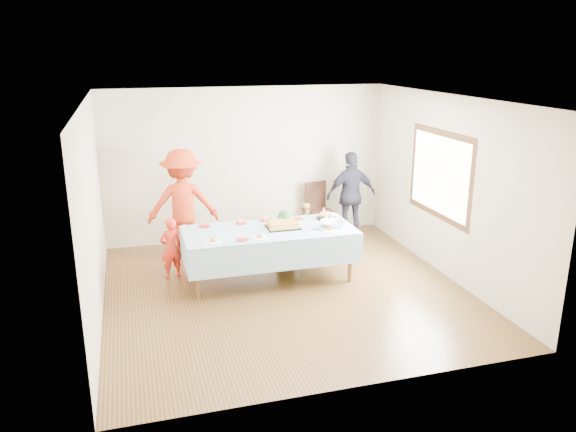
# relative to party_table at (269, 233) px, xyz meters

# --- Properties ---
(ground) EXTENTS (5.00, 5.00, 0.00)m
(ground) POSITION_rel_party_table_xyz_m (0.12, -0.47, -0.72)
(ground) COLOR #4C2E15
(ground) RESTS_ON ground
(room_walls) EXTENTS (5.04, 5.04, 2.72)m
(room_walls) POSITION_rel_party_table_xyz_m (0.17, -0.46, 1.05)
(room_walls) COLOR #C1B59E
(room_walls) RESTS_ON ground
(party_table) EXTENTS (2.50, 1.10, 0.78)m
(party_table) POSITION_rel_party_table_xyz_m (0.00, 0.00, 0.00)
(party_table) COLOR brown
(party_table) RESTS_ON ground
(birthday_cake) EXTENTS (0.49, 0.38, 0.09)m
(birthday_cake) POSITION_rel_party_table_xyz_m (0.22, 0.03, 0.10)
(birthday_cake) COLOR black
(birthday_cake) RESTS_ON party_table
(rolls_tray) EXTENTS (0.32, 0.32, 0.10)m
(rolls_tray) POSITION_rel_party_table_xyz_m (0.99, 0.28, 0.10)
(rolls_tray) COLOR black
(rolls_tray) RESTS_ON party_table
(punch_bowl) EXTENTS (0.36, 0.36, 0.09)m
(punch_bowl) POSITION_rel_party_table_xyz_m (0.95, -0.13, 0.10)
(punch_bowl) COLOR silver
(punch_bowl) RESTS_ON party_table
(party_hat) EXTENTS (0.09, 0.09, 0.16)m
(party_hat) POSITION_rel_party_table_xyz_m (1.00, 0.42, 0.13)
(party_hat) COLOR silver
(party_hat) RESTS_ON party_table
(fork_pile) EXTENTS (0.24, 0.18, 0.07)m
(fork_pile) POSITION_rel_party_table_xyz_m (0.68, -0.16, 0.09)
(fork_pile) COLOR white
(fork_pile) RESTS_ON party_table
(plate_red_far_a) EXTENTS (0.17, 0.17, 0.01)m
(plate_red_far_a) POSITION_rel_party_table_xyz_m (-0.90, 0.39, 0.06)
(plate_red_far_a) COLOR red
(plate_red_far_a) RESTS_ON party_table
(plate_red_far_b) EXTENTS (0.17, 0.17, 0.01)m
(plate_red_far_b) POSITION_rel_party_table_xyz_m (-0.34, 0.40, 0.06)
(plate_red_far_b) COLOR red
(plate_red_far_b) RESTS_ON party_table
(plate_red_far_c) EXTENTS (0.19, 0.19, 0.01)m
(plate_red_far_c) POSITION_rel_party_table_xyz_m (0.05, 0.44, 0.06)
(plate_red_far_c) COLOR red
(plate_red_far_c) RESTS_ON party_table
(plate_red_far_d) EXTENTS (0.16, 0.16, 0.01)m
(plate_red_far_d) POSITION_rel_party_table_xyz_m (0.56, 0.38, 0.06)
(plate_red_far_d) COLOR red
(plate_red_far_d) RESTS_ON party_table
(plate_red_near) EXTENTS (0.17, 0.17, 0.01)m
(plate_red_near) POSITION_rel_party_table_xyz_m (-0.48, -0.36, 0.06)
(plate_red_near) COLOR red
(plate_red_near) RESTS_ON party_table
(plate_white_left) EXTENTS (0.25, 0.25, 0.01)m
(plate_white_left) POSITION_rel_party_table_xyz_m (-0.88, -0.33, 0.06)
(plate_white_left) COLOR white
(plate_white_left) RESTS_ON party_table
(plate_white_mid) EXTENTS (0.23, 0.23, 0.01)m
(plate_white_mid) POSITION_rel_party_table_xyz_m (-0.23, -0.35, 0.06)
(plate_white_mid) COLOR white
(plate_white_mid) RESTS_ON party_table
(plate_white_right) EXTENTS (0.23, 0.23, 0.01)m
(plate_white_right) POSITION_rel_party_table_xyz_m (0.84, -0.30, 0.06)
(plate_white_right) COLOR white
(plate_white_right) RESTS_ON party_table
(dining_chair) EXTENTS (0.50, 0.50, 0.98)m
(dining_chair) POSITION_rel_party_table_xyz_m (1.38, 1.78, -0.18)
(dining_chair) COLOR black
(dining_chair) RESTS_ON ground
(toddler_left) EXTENTS (0.39, 0.31, 0.93)m
(toddler_left) POSITION_rel_party_table_xyz_m (-1.40, 0.46, -0.26)
(toddler_left) COLOR red
(toddler_left) RESTS_ON ground
(toddler_mid) EXTENTS (0.44, 0.29, 0.90)m
(toddler_mid) POSITION_rel_party_table_xyz_m (0.38, 0.49, -0.28)
(toddler_mid) COLOR #216532
(toddler_mid) RESTS_ON ground
(toddler_right) EXTENTS (0.46, 0.41, 0.80)m
(toddler_right) POSITION_rel_party_table_xyz_m (0.93, 1.20, -0.33)
(toddler_right) COLOR tan
(toddler_right) RESTS_ON ground
(adult_left) EXTENTS (1.20, 0.75, 1.79)m
(adult_left) POSITION_rel_party_table_xyz_m (-1.11, 1.37, 0.17)
(adult_left) COLOR red
(adult_left) RESTS_ON ground
(adult_right) EXTENTS (0.93, 0.39, 1.58)m
(adult_right) POSITION_rel_party_table_xyz_m (1.90, 1.48, 0.06)
(adult_right) COLOR #252432
(adult_right) RESTS_ON ground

